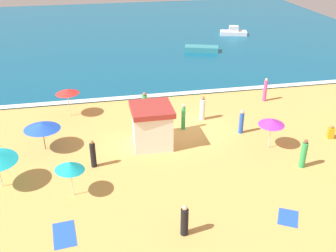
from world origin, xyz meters
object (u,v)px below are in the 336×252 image
at_px(beachgoer_7, 331,133).
at_px(beachgoer_9, 303,154).
at_px(beachgoer_1, 241,122).
at_px(beachgoer_6, 202,109).
at_px(lifeguard_cabana, 152,125).
at_px(small_boat_1, 233,32).
at_px(beach_umbrella_0, 42,126).
at_px(beach_umbrella_1, 70,166).
at_px(beachgoer_2, 184,221).
at_px(beachgoer_4, 145,105).
at_px(beach_umbrella_2, 272,122).
at_px(beachgoer_3, 93,154).
at_px(beachgoer_10, 265,90).
at_px(small_boat_0, 201,49).
at_px(beach_umbrella_3, 67,91).
at_px(beachgoer_5, 183,117).

height_order(beachgoer_7, beachgoer_9, beachgoer_9).
distance_m(beachgoer_1, beachgoer_6, 3.19).
bearing_deg(lifeguard_cabana, small_boat_1, 59.97).
bearing_deg(beach_umbrella_0, beach_umbrella_1, -70.96).
bearing_deg(beachgoer_2, beachgoer_1, 55.45).
xyz_separation_m(lifeguard_cabana, beachgoer_4, (0.16, 4.24, -0.47)).
distance_m(lifeguard_cabana, beach_umbrella_1, 6.67).
bearing_deg(beach_umbrella_0, beachgoer_6, 11.10).
bearing_deg(beachgoer_6, beach_umbrella_2, -57.64).
bearing_deg(beachgoer_7, beachgoer_3, -178.60).
height_order(beach_umbrella_2, beachgoer_4, beach_umbrella_2).
bearing_deg(beachgoer_6, beach_umbrella_1, -141.00).
bearing_deg(beachgoer_6, beachgoer_2, -109.74).
relative_size(beachgoer_7, beachgoer_10, 0.48).
height_order(beachgoer_6, beachgoer_10, beachgoer_10).
height_order(beach_umbrella_1, beachgoer_7, beach_umbrella_1).
bearing_deg(small_boat_1, lifeguard_cabana, -120.03).
relative_size(beachgoer_3, small_boat_1, 0.48).
bearing_deg(beachgoer_4, beach_umbrella_1, -120.03).
bearing_deg(beachgoer_7, beach_umbrella_1, -169.94).
distance_m(lifeguard_cabana, beachgoer_2, 8.46).
height_order(lifeguard_cabana, small_boat_0, lifeguard_cabana).
bearing_deg(beachgoer_10, beach_umbrella_3, 179.10).
bearing_deg(beach_umbrella_3, beachgoer_10, -0.90).
distance_m(lifeguard_cabana, beachgoer_5, 2.94).
relative_size(beach_umbrella_1, beach_umbrella_3, 0.99).
bearing_deg(beachgoer_6, beachgoer_3, -148.96).
height_order(beachgoer_5, beachgoer_7, beachgoer_5).
xyz_separation_m(beach_umbrella_1, beachgoer_5, (7.32, 6.11, -0.86)).
bearing_deg(beachgoer_3, beachgoer_10, 27.19).
relative_size(beachgoer_9, beachgoer_10, 0.95).
bearing_deg(beachgoer_5, beach_umbrella_2, -37.11).
xyz_separation_m(beach_umbrella_3, small_boat_1, (19.88, 19.98, -1.45)).
distance_m(beach_umbrella_1, beach_umbrella_3, 9.82).
relative_size(beach_umbrella_3, beachgoer_10, 1.11).
height_order(beachgoer_9, small_boat_0, beachgoer_9).
bearing_deg(beachgoer_4, beach_umbrella_0, -152.48).
height_order(beachgoer_1, small_boat_1, beachgoer_1).
bearing_deg(beachgoer_1, small_boat_0, 82.21).
bearing_deg(beach_umbrella_2, beachgoer_3, -179.99).
distance_m(beachgoer_4, small_boat_0, 17.17).
distance_m(beach_umbrella_0, beachgoer_1, 12.82).
relative_size(beachgoer_1, beachgoer_2, 1.06).
bearing_deg(beach_umbrella_3, lifeguard_cabana, -45.30).
distance_m(beach_umbrella_3, beachgoer_7, 18.31).
xyz_separation_m(beachgoer_1, small_boat_1, (8.52, 24.99, -0.36)).
bearing_deg(beachgoer_4, small_boat_1, 55.51).
distance_m(beachgoer_3, small_boat_1, 32.86).
height_order(beach_umbrella_1, beachgoer_6, beach_umbrella_1).
bearing_deg(beachgoer_10, beachgoer_7, -75.38).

